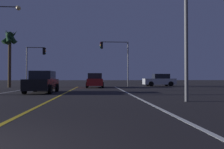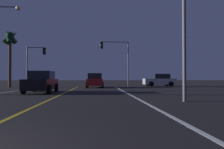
{
  "view_description": "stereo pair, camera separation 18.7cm",
  "coord_description": "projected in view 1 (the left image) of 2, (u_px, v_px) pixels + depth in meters",
  "views": [
    {
      "loc": [
        2.38,
        -2.84,
        1.17
      ],
      "look_at": [
        4.29,
        23.3,
        1.57
      ],
      "focal_mm": 34.22,
      "sensor_mm": 36.0,
      "label": 1
    },
    {
      "loc": [
        2.56,
        -2.84,
        1.17
      ],
      "look_at": [
        4.29,
        23.3,
        1.57
      ],
      "focal_mm": 34.22,
      "sensor_mm": 36.0,
      "label": 2
    }
  ],
  "objects": [
    {
      "name": "street_lamp_left_mid",
      "position": [
        2.0,
        36.0,
        19.74
      ],
      "size": [
        2.23,
        0.44,
        7.93
      ],
      "color": "#4C4C51",
      "rests_on": "ground"
    },
    {
      "name": "traffic_light_near_left",
      "position": [
        36.0,
        57.0,
        27.44
      ],
      "size": [
        2.49,
        0.36,
        5.12
      ],
      "color": "#4C4C51",
      "rests_on": "ground"
    },
    {
      "name": "lane_center_divider",
      "position": [
        54.0,
        99.0,
        11.97
      ],
      "size": [
        0.16,
        30.71,
        0.01
      ],
      "primitive_type": "cube",
      "color": "gold",
      "rests_on": "ground"
    },
    {
      "name": "car_crossing_side",
      "position": [
        159.0,
        80.0,
        29.46
      ],
      "size": [
        4.3,
        2.02,
        1.7
      ],
      "rotation": [
        0.0,
        0.0,
        3.14
      ],
      "color": "black",
      "rests_on": "ground"
    },
    {
      "name": "traffic_light_near_right",
      "position": [
        115.0,
        53.0,
        28.19
      ],
      "size": [
        3.8,
        0.36,
        5.96
      ],
      "rotation": [
        0.0,
        0.0,
        3.14
      ],
      "color": "#4C4C51",
      "rests_on": "ground"
    },
    {
      "name": "car_ahead_far",
      "position": [
        95.0,
        81.0,
        25.51
      ],
      "size": [
        2.02,
        4.3,
        1.7
      ],
      "rotation": [
        0.0,
        0.0,
        1.57
      ],
      "color": "black",
      "rests_on": "ground"
    },
    {
      "name": "car_oncoming",
      "position": [
        42.0,
        82.0,
        16.66
      ],
      "size": [
        2.02,
        4.3,
        1.7
      ],
      "rotation": [
        0.0,
        0.0,
        -1.57
      ],
      "color": "black",
      "rests_on": "ground"
    },
    {
      "name": "palm_tree_left_mid",
      "position": [
        10.0,
        41.0,
        25.74
      ],
      "size": [
        2.2,
        2.04,
        7.07
      ],
      "color": "#473826",
      "rests_on": "ground"
    },
    {
      "name": "lane_edge_right",
      "position": [
        138.0,
        98.0,
        12.31
      ],
      "size": [
        0.16,
        30.71,
        0.01
      ],
      "primitive_type": "cube",
      "color": "silver",
      "rests_on": "ground"
    }
  ]
}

